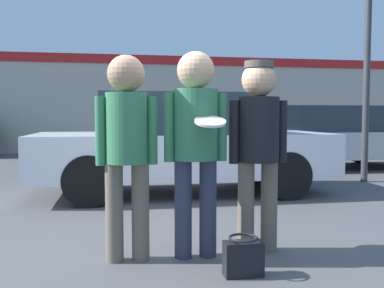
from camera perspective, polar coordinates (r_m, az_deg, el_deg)
ground_plane at (r=4.09m, az=-4.47°, el=-13.79°), size 56.00×56.00×0.00m
storefront_building at (r=14.71m, az=-8.72°, el=5.43°), size 24.00×0.22×3.28m
person_left at (r=3.63m, az=-8.70°, el=0.72°), size 0.52×0.35×1.74m
person_middle_with_frisbee at (r=3.67m, az=0.50°, el=1.40°), size 0.55×0.58×1.78m
person_right at (r=3.89m, az=8.82°, el=0.92°), size 0.54×0.37×1.72m
parked_car_near at (r=6.79m, az=-1.42°, el=0.07°), size 4.59×1.83×1.58m
parked_car_far at (r=10.59m, az=17.09°, el=0.91°), size 4.72×1.97×1.46m
street_lamp at (r=8.95m, az=23.99°, el=16.71°), size 1.40×0.35×5.27m
handbag at (r=3.43m, az=6.85°, el=-14.73°), size 0.30×0.23×0.31m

